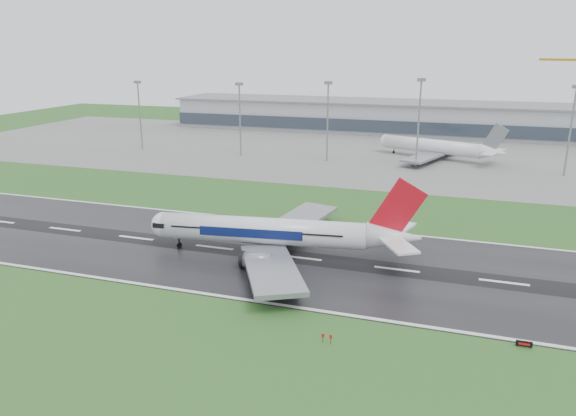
% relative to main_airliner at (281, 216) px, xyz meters
% --- Properties ---
extents(ground, '(520.00, 520.00, 0.00)m').
position_rel_main_airliner_xyz_m(ground, '(4.64, -0.74, -8.64)').
color(ground, '#24521E').
rests_on(ground, ground).
extents(runway, '(400.00, 45.00, 0.10)m').
position_rel_main_airliner_xyz_m(runway, '(4.64, -0.74, -8.59)').
color(runway, black).
rests_on(runway, ground).
extents(apron, '(400.00, 130.00, 0.08)m').
position_rel_main_airliner_xyz_m(apron, '(4.64, 124.26, -8.60)').
color(apron, slate).
rests_on(apron, ground).
extents(terminal, '(240.00, 36.00, 15.00)m').
position_rel_main_airliner_xyz_m(terminal, '(4.64, 184.26, -1.14)').
color(terminal, '#999DA4').
rests_on(terminal, ground).
extents(main_airliner, '(64.68, 62.32, 17.09)m').
position_rel_main_airliner_xyz_m(main_airliner, '(0.00, 0.00, 0.00)').
color(main_airliner, silver).
rests_on(main_airliner, runway).
extents(parked_airliner, '(66.29, 64.14, 15.42)m').
position_rel_main_airliner_xyz_m(parked_airliner, '(25.55, 117.08, -0.85)').
color(parked_airliner, silver).
rests_on(parked_airliner, apron).
extents(runway_sign, '(2.31, 0.66, 1.04)m').
position_rel_main_airliner_xyz_m(runway_sign, '(46.10, -24.22, -8.12)').
color(runway_sign, black).
rests_on(runway_sign, ground).
extents(floodmast_0, '(0.64, 0.64, 27.96)m').
position_rel_main_airliner_xyz_m(floodmast_0, '(-97.35, 99.26, 5.34)').
color(floodmast_0, gray).
rests_on(floodmast_0, ground).
extents(floodmast_1, '(0.64, 0.64, 28.10)m').
position_rel_main_airliner_xyz_m(floodmast_1, '(-50.96, 99.26, 5.41)').
color(floodmast_1, gray).
rests_on(floodmast_1, ground).
extents(floodmast_2, '(0.64, 0.64, 29.27)m').
position_rel_main_airliner_xyz_m(floodmast_2, '(-14.72, 99.26, 5.99)').
color(floodmast_2, gray).
rests_on(floodmast_2, ground).
extents(floodmast_3, '(0.64, 0.64, 30.93)m').
position_rel_main_airliner_xyz_m(floodmast_3, '(19.28, 99.26, 6.82)').
color(floodmast_3, gray).
rests_on(floodmast_3, ground).
extents(floodmast_4, '(0.64, 0.64, 29.60)m').
position_rel_main_airliner_xyz_m(floodmast_4, '(69.26, 99.26, 6.16)').
color(floodmast_4, gray).
rests_on(floodmast_4, ground).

